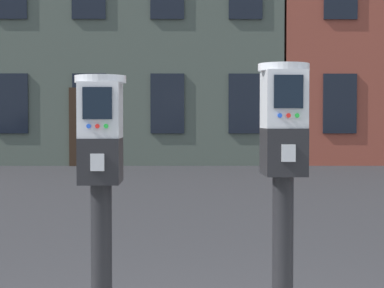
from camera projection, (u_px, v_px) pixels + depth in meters
parking_meter_near_kerb at (101, 169)px, 2.71m from camera, size 0.22×0.25×1.27m
parking_meter_twin_adjacent at (283, 161)px, 2.71m from camera, size 0.22×0.25×1.32m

